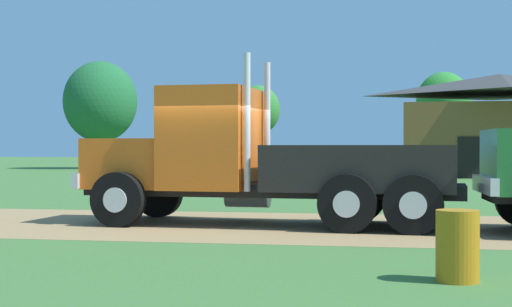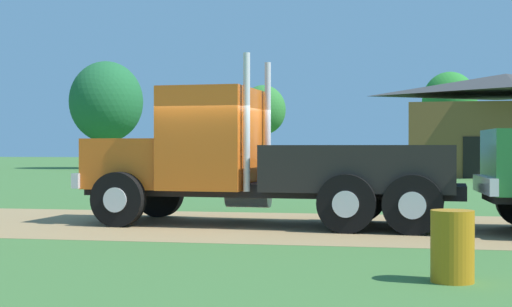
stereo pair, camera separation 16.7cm
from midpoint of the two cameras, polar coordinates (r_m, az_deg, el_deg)
name	(u,v)px [view 2 (the right image)]	position (r m, az deg, el deg)	size (l,w,h in m)	color
ground_plane	(218,225)	(16.48, -2.58, -5.30)	(200.00, 200.00, 0.00)	#3F6C32
dirt_track	(218,225)	(16.48, -2.58, -5.29)	(120.00, 6.20, 0.01)	#96794F
truck_foreground_white	(259,163)	(16.42, 0.54, -0.70)	(8.21, 3.09, 3.57)	black
steel_barrel	(452,246)	(9.84, 14.84, -6.67)	(0.53, 0.53, 0.89)	#B27214
shed_building	(506,127)	(45.69, 18.14, 1.89)	(11.42, 8.48, 5.80)	brown
tree_left	(106,102)	(59.47, -10.97, 3.79)	(5.57, 5.57, 8.15)	#513823
tree_mid	(263,110)	(59.05, 0.62, 3.23)	(3.45, 3.45, 6.41)	#513823
tree_right	(449,102)	(56.88, 14.24, 3.72)	(3.88, 3.88, 7.04)	#513823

